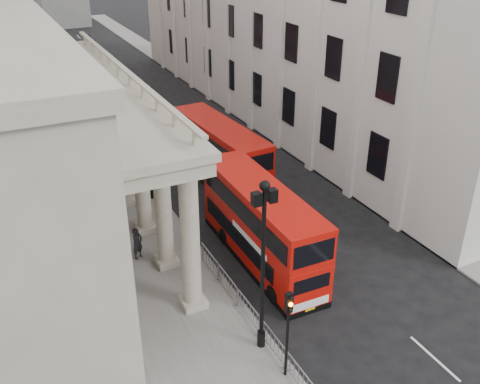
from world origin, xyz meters
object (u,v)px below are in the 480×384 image
Objects in this scene: lamp_post_north at (93,75)px; bus_near at (261,224)px; lamp_post_mid at (147,133)px; pedestrian_a at (138,243)px; bus_far at (220,153)px; pedestrian_c at (118,172)px; traffic_light at (288,320)px; pedestrian_b at (118,222)px; lamp_post_south at (263,257)px.

bus_near is (3.28, -25.80, -2.53)m from lamp_post_north.
pedestrian_a is at bearing -113.77° from lamp_post_mid.
bus_far is at bearing 2.56° from lamp_post_mid.
pedestrian_c is at bearing 52.32° from pedestrian_a.
lamp_post_mid is 10.64m from bus_near.
lamp_post_north is 0.78× the size of bus_near.
pedestrian_a is 10.02m from pedestrian_c.
traffic_light is at bearing -110.49° from bus_near.
lamp_post_north is 4.36× the size of pedestrian_a.
lamp_post_north reaches higher than pedestrian_b.
lamp_post_mid is 0.78× the size of bus_far.
pedestrian_b is (-6.65, 5.85, -1.30)m from bus_near.
lamp_post_south reaches higher than pedestrian_c.
lamp_post_north is at bearing 97.92° from bus_near.
traffic_light is 2.25× the size of pedestrian_a.
pedestrian_c is at bearing -96.70° from lamp_post_north.
bus_near is at bearing -71.49° from lamp_post_mid.
lamp_post_south is at bearing 105.67° from pedestrian_b.
pedestrian_a is at bearing -143.77° from bus_far.
pedestrian_c is at bearing 115.24° from lamp_post_mid.
lamp_post_north is 1.93× the size of traffic_light.
bus_near is (3.18, 8.22, -0.72)m from traffic_light.
lamp_post_north reaches higher than pedestrian_a.
lamp_post_south is 19.63m from pedestrian_c.
pedestrian_c is (-1.50, 3.19, -3.83)m from lamp_post_mid.
lamp_post_north is 23.23m from pedestrian_a.
lamp_post_south is 0.78× the size of bus_far.
pedestrian_a is (-3.06, 11.29, -2.03)m from traffic_light.
pedestrian_b is (-3.37, 12.05, -3.83)m from lamp_post_south.
bus_far is 5.55× the size of pedestrian_c.
bus_far is at bearing 71.91° from lamp_post_south.
traffic_light is (0.10, -34.02, -1.80)m from lamp_post_north.
pedestrian_b is at bearing -99.58° from lamp_post_north.
bus_near reaches higher than pedestrian_c.
lamp_post_mid reaches higher than pedestrian_a.
lamp_post_north is at bearing 90.00° from lamp_post_south.
bus_near is 1.00× the size of bus_far.
traffic_light is 0.41× the size of bus_near.
traffic_light is 21.37m from pedestrian_c.
lamp_post_south is at bearing -117.22° from bus_near.
lamp_post_south is 1.93× the size of traffic_light.
pedestrian_b is at bearing -158.11° from bus_far.
bus_far is at bearing 10.79° from pedestrian_a.
traffic_light reaches higher than pedestrian_b.
lamp_post_north reaches higher than bus_near.
lamp_post_mid and lamp_post_north have the same top height.
pedestrian_b is 1.01× the size of pedestrian_c.
pedestrian_c reaches higher than pedestrian_a.
pedestrian_b is at bearing 68.98° from pedestrian_a.
bus_far is 7.53m from pedestrian_c.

